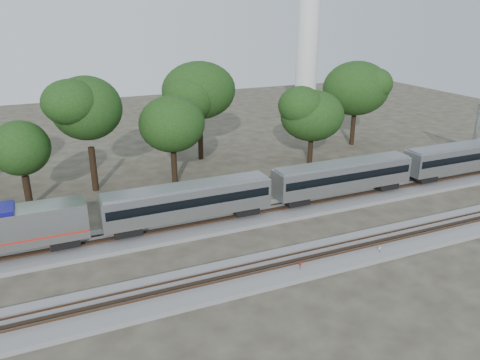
% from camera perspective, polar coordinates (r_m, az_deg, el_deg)
% --- Properties ---
extents(ground, '(160.00, 160.00, 0.00)m').
position_cam_1_polar(ground, '(41.59, 0.62, -8.56)').
color(ground, '#383328').
rests_on(ground, ground).
extents(track_far, '(160.00, 5.00, 0.73)m').
position_cam_1_polar(track_far, '(46.44, -2.40, -5.05)').
color(track_far, slate).
rests_on(track_far, ground).
extents(track_near, '(160.00, 5.00, 0.73)m').
position_cam_1_polar(track_near, '(38.36, 3.09, -10.93)').
color(track_near, slate).
rests_on(track_near, ground).
extents(train, '(101.71, 2.90, 4.27)m').
position_cam_1_polar(train, '(57.23, 19.73, 1.75)').
color(train, '#AAADB1').
rests_on(train, ground).
extents(switch_stand_red, '(0.31, 0.16, 1.02)m').
position_cam_1_polar(switch_stand_red, '(38.25, 7.34, -10.40)').
color(switch_stand_red, '#512D19').
rests_on(switch_stand_red, ground).
extents(switch_stand_white, '(0.28, 0.13, 0.91)m').
position_cam_1_polar(switch_stand_white, '(42.11, 16.66, -8.21)').
color(switch_stand_white, '#512D19').
rests_on(switch_stand_white, ground).
extents(switch_lever, '(0.54, 0.37, 0.30)m').
position_cam_1_polar(switch_lever, '(40.25, 11.73, -9.84)').
color(switch_lever, '#512D19').
rests_on(switch_lever, ground).
extents(tree_2, '(6.73, 6.73, 9.49)m').
position_cam_1_polar(tree_2, '(52.65, -25.20, 3.51)').
color(tree_2, black).
rests_on(tree_2, ground).
extents(tree_3, '(9.84, 9.84, 13.87)m').
position_cam_1_polar(tree_3, '(54.56, -18.20, 8.31)').
color(tree_3, black).
rests_on(tree_3, ground).
extents(tree_4, '(7.54, 7.54, 10.64)m').
position_cam_1_polar(tree_4, '(54.94, -8.29, 6.76)').
color(tree_4, black).
rests_on(tree_4, ground).
extents(tree_5, '(9.77, 9.77, 13.78)m').
position_cam_1_polar(tree_5, '(63.95, -5.02, 10.81)').
color(tree_5, black).
rests_on(tree_5, ground).
extents(tree_6, '(6.78, 6.78, 9.56)m').
position_cam_1_polar(tree_6, '(62.89, 8.79, 7.74)').
color(tree_6, black).
rests_on(tree_6, ground).
extents(tree_7, '(8.84, 8.84, 12.47)m').
position_cam_1_polar(tree_7, '(73.23, 13.98, 10.78)').
color(tree_7, black).
rests_on(tree_7, ground).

